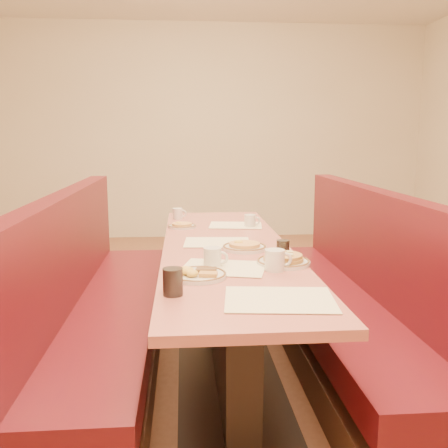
{
  "coord_description": "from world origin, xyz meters",
  "views": [
    {
      "loc": [
        -0.23,
        -2.71,
        1.36
      ],
      "look_at": [
        0.0,
        0.15,
        0.85
      ],
      "focal_mm": 40.0,
      "sensor_mm": 36.0,
      "label": 1
    }
  ],
  "objects": [
    {
      "name": "coffee_mug_a",
      "position": [
        0.18,
        -0.53,
        0.8
      ],
      "size": [
        0.13,
        0.09,
        0.1
      ],
      "rotation": [
        0.0,
        0.0,
        0.11
      ],
      "color": "silver",
      "rests_on": "diner_table"
    },
    {
      "name": "placemat_near_right",
      "position": [
        0.12,
        -0.94,
        0.75
      ],
      "size": [
        0.44,
        0.35,
        0.0
      ],
      "primitive_type": "cube",
      "rotation": [
        0.0,
        0.0,
        -0.11
      ],
      "color": "#FEF0C7",
      "rests_on": "diner_table"
    },
    {
      "name": "soda_tumbler_mid",
      "position": [
        0.26,
        -0.28,
        0.79
      ],
      "size": [
        0.07,
        0.07,
        0.09
      ],
      "color": "black",
      "rests_on": "diner_table"
    },
    {
      "name": "booth_right",
      "position": [
        0.73,
        0.0,
        0.36
      ],
      "size": [
        0.55,
        2.5,
        1.05
      ],
      "color": "#4C3326",
      "rests_on": "ground"
    },
    {
      "name": "extra_plate_mid",
      "position": [
        0.09,
        -0.09,
        0.77
      ],
      "size": [
        0.24,
        0.24,
        0.05
      ],
      "rotation": [
        0.0,
        0.0,
        0.29
      ],
      "color": "silver",
      "rests_on": "diner_table"
    },
    {
      "name": "ground",
      "position": [
        0.0,
        0.0,
        0.0
      ],
      "size": [
        8.0,
        8.0,
        0.0
      ],
      "primitive_type": "plane",
      "color": "#9E6647",
      "rests_on": "ground"
    },
    {
      "name": "coffee_mug_c",
      "position": [
        0.22,
        0.6,
        0.79
      ],
      "size": [
        0.11,
        0.08,
        0.08
      ],
      "rotation": [
        0.0,
        0.0,
        -0.16
      ],
      "color": "silver",
      "rests_on": "diner_table"
    },
    {
      "name": "placemat_far_right",
      "position": [
        0.12,
        0.64,
        0.75
      ],
      "size": [
        0.39,
        0.31,
        0.0
      ],
      "primitive_type": "cube",
      "rotation": [
        0.0,
        0.0,
        -0.13
      ],
      "color": "#FEF0C7",
      "rests_on": "diner_table"
    },
    {
      "name": "soda_tumbler_near",
      "position": [
        -0.28,
        -0.85,
        0.8
      ],
      "size": [
        0.08,
        0.08,
        0.11
      ],
      "color": "black",
      "rests_on": "diner_table"
    },
    {
      "name": "placemat_near_left",
      "position": [
        -0.05,
        -0.47,
        0.75
      ],
      "size": [
        0.44,
        0.37,
        0.0
      ],
      "primitive_type": "cube",
      "rotation": [
        0.0,
        0.0,
        -0.25
      ],
      "color": "#FEF0C7",
      "rests_on": "diner_table"
    },
    {
      "name": "coffee_mug_b",
      "position": [
        -0.1,
        -0.43,
        0.8
      ],
      "size": [
        0.12,
        0.08,
        0.09
      ],
      "rotation": [
        0.0,
        0.0,
        -0.35
      ],
      "color": "silver",
      "rests_on": "diner_table"
    },
    {
      "name": "placemat_far_left",
      "position": [
        -0.05,
        0.09,
        0.75
      ],
      "size": [
        0.39,
        0.31,
        0.0
      ],
      "primitive_type": "cube",
      "rotation": [
        0.0,
        0.0,
        -0.08
      ],
      "color": "#FEF0C7",
      "rests_on": "diner_table"
    },
    {
      "name": "extra_plate_far",
      "position": [
        -0.25,
        0.6,
        0.76
      ],
      "size": [
        0.19,
        0.19,
        0.04
      ],
      "rotation": [
        0.0,
        0.0,
        -0.23
      ],
      "color": "silver",
      "rests_on": "diner_table"
    },
    {
      "name": "booth_left",
      "position": [
        -0.73,
        0.0,
        0.36
      ],
      "size": [
        0.55,
        2.5,
        1.05
      ],
      "color": "#4C3326",
      "rests_on": "ground"
    },
    {
      "name": "room_envelope",
      "position": [
        0.0,
        0.0,
        1.93
      ],
      "size": [
        6.04,
        8.04,
        2.82
      ],
      "color": "beige",
      "rests_on": "ground"
    },
    {
      "name": "diner_table",
      "position": [
        0.0,
        0.0,
        0.37
      ],
      "size": [
        0.7,
        2.5,
        0.75
      ],
      "color": "black",
      "rests_on": "ground"
    },
    {
      "name": "pancake_plate",
      "position": [
        0.24,
        -0.41,
        0.77
      ],
      "size": [
        0.26,
        0.26,
        0.06
      ],
      "rotation": [
        0.0,
        0.0,
        0.18
      ],
      "color": "silver",
      "rests_on": "diner_table"
    },
    {
      "name": "coffee_mug_d",
      "position": [
        -0.28,
        0.96,
        0.79
      ],
      "size": [
        0.1,
        0.07,
        0.08
      ],
      "rotation": [
        0.0,
        0.0,
        -0.09
      ],
      "color": "silver",
      "rests_on": "diner_table"
    },
    {
      "name": "eggs_plate",
      "position": [
        -0.18,
        -0.61,
        0.77
      ],
      "size": [
        0.25,
        0.25,
        0.05
      ],
      "rotation": [
        0.0,
        0.0,
        -0.17
      ],
      "color": "silver",
      "rests_on": "diner_table"
    }
  ]
}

